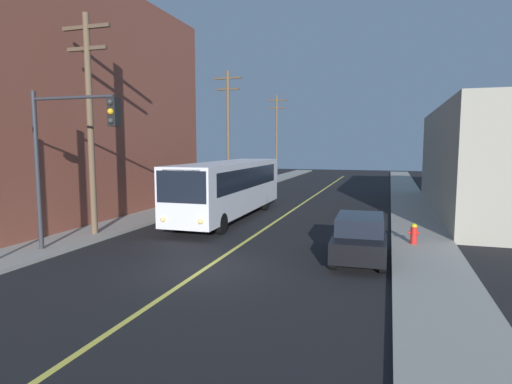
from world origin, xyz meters
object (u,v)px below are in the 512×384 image
(city_bus, at_px, (229,186))
(traffic_signal_left_corner, at_px, (69,141))
(parked_car_black, at_px, (360,237))
(utility_pole_mid, at_px, (228,126))
(utility_pole_far, at_px, (277,133))
(fire_hydrant, at_px, (414,233))
(utility_pole_near, at_px, (90,115))

(city_bus, bearing_deg, traffic_signal_left_corner, -105.56)
(traffic_signal_left_corner, bearing_deg, parked_car_black, 14.53)
(city_bus, bearing_deg, parked_car_black, -41.61)
(utility_pole_mid, relative_size, utility_pole_far, 1.02)
(parked_car_black, height_order, fire_hydrant, parked_car_black)
(utility_pole_mid, xyz_separation_m, fire_hydrant, (14.13, -15.71, -5.14))
(city_bus, xyz_separation_m, parked_car_black, (7.65, -6.79, -0.98))
(utility_pole_mid, bearing_deg, parked_car_black, -56.38)
(parked_car_black, distance_m, fire_hydrant, 3.25)
(parked_car_black, bearing_deg, utility_pole_mid, 123.62)
(utility_pole_mid, distance_m, utility_pole_far, 16.58)
(utility_pole_near, relative_size, fire_hydrant, 11.51)
(utility_pole_near, bearing_deg, utility_pole_mid, 91.21)
(fire_hydrant, bearing_deg, parked_car_black, -127.72)
(parked_car_black, height_order, utility_pole_far, utility_pole_far)
(city_bus, bearing_deg, utility_pole_far, 99.33)
(utility_pole_mid, relative_size, fire_hydrant, 12.07)
(utility_pole_near, distance_m, utility_pole_mid, 17.87)
(utility_pole_far, distance_m, fire_hydrant, 35.64)
(fire_hydrant, bearing_deg, utility_pole_far, 113.80)
(traffic_signal_left_corner, relative_size, fire_hydrant, 7.14)
(city_bus, height_order, fire_hydrant, city_bus)
(fire_hydrant, bearing_deg, utility_pole_near, -171.09)
(parked_car_black, relative_size, fire_hydrant, 5.30)
(parked_car_black, height_order, utility_pole_mid, utility_pole_mid)
(parked_car_black, xyz_separation_m, fire_hydrant, (1.98, 2.56, -0.26))
(utility_pole_far, xyz_separation_m, fire_hydrant, (14.24, -32.28, -5.04))
(city_bus, relative_size, utility_pole_near, 1.26)
(parked_car_black, relative_size, traffic_signal_left_corner, 0.74)
(fire_hydrant, bearing_deg, traffic_signal_left_corner, -156.92)
(utility_pole_mid, bearing_deg, fire_hydrant, -48.03)
(utility_pole_mid, bearing_deg, traffic_signal_left_corner, -84.91)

